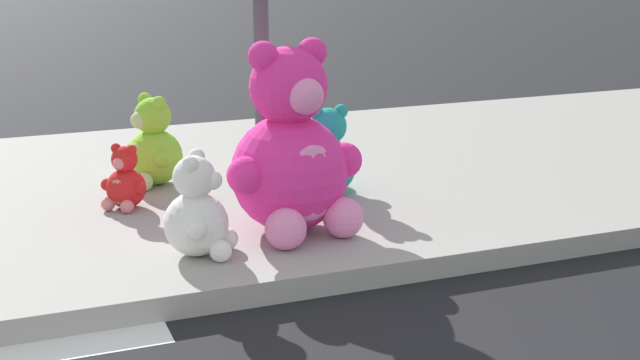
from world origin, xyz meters
The scene contains 7 objects.
sidewalk centered at (0.00, 5.20, 0.07)m, with size 28.00×4.40×0.15m, color #9E9B93.
plush_pink_large centered at (1.02, 3.81, 0.67)m, with size 0.99×0.90×1.29m.
plush_red centered at (0.04, 4.73, 0.34)m, with size 0.34×0.34×0.48m.
plush_lime centered at (0.35, 5.27, 0.44)m, with size 0.52×0.53×0.73m.
plush_tan centered at (1.38, 5.16, 0.39)m, with size 0.40×0.46×0.59m.
plush_white centered at (0.32, 3.58, 0.42)m, with size 0.48×0.48×0.67m.
plush_teal centered at (1.57, 4.56, 0.43)m, with size 0.54×0.48×0.70m.
Camera 1 is at (-0.87, -1.57, 2.14)m, focal length 49.71 mm.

